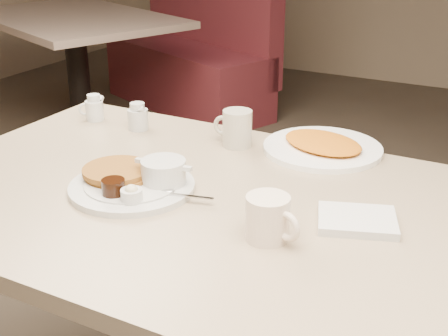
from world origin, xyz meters
The scene contains 9 objects.
diner_table centered at (0.00, 0.00, 0.58)m, with size 1.50×0.90×0.75m.
main_plate centered at (-0.20, -0.04, 0.77)m, with size 0.36×0.32×0.07m.
coffee_mug_near centered at (0.17, -0.11, 0.80)m, with size 0.13×0.11×0.09m.
napkin centered at (0.30, 0.03, 0.76)m, with size 0.19×0.17×0.02m.
coffee_mug_far centered at (-0.12, 0.32, 0.80)m, with size 0.11×0.08×0.10m.
creamer_left centered at (-0.60, 0.31, 0.79)m, with size 0.08×0.07×0.08m.
creamer_right centered at (-0.44, 0.30, 0.79)m, with size 0.08×0.07×0.08m.
hash_plate centered at (0.10, 0.39, 0.76)m, with size 0.42×0.42×0.04m.
booth_back_left centered at (-1.69, 2.56, 0.41)m, with size 1.84×1.97×1.12m.
Camera 1 is at (0.58, -1.07, 1.35)m, focal length 48.92 mm.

